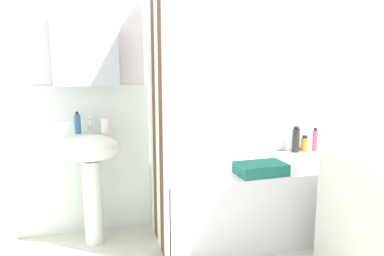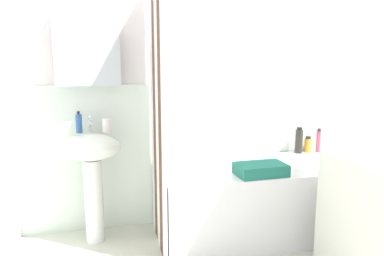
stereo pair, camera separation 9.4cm
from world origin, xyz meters
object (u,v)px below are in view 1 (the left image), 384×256
object	(u,v)px
conditioner_bottle	(315,140)
shampoo_bottle	(305,144)
sink	(91,165)
lotion_bottle	(296,140)
soap_dispenser	(77,124)
toothbrush_cup	(106,126)
bathtub	(257,199)
towel_folded	(261,169)

from	to	relation	value
conditioner_bottle	shampoo_bottle	world-z (taller)	conditioner_bottle
sink	lotion_bottle	distance (m)	1.79
soap_dispenser	conditioner_bottle	distance (m)	2.07
toothbrush_cup	bathtub	size ratio (longest dim) A/B	0.07
conditioner_bottle	towel_folded	bearing A→B (deg)	-146.33
soap_dispenser	shampoo_bottle	size ratio (longest dim) A/B	1.15
conditioner_bottle	shampoo_bottle	bearing A→B (deg)	170.51
toothbrush_cup	shampoo_bottle	distance (m)	1.78
bathtub	lotion_bottle	distance (m)	0.70
lotion_bottle	soap_dispenser	bearing A→B (deg)	-178.13
bathtub	conditioner_bottle	world-z (taller)	conditioner_bottle
conditioner_bottle	towel_folded	distance (m)	0.93
bathtub	towel_folded	bearing A→B (deg)	-111.46
conditioner_bottle	towel_folded	world-z (taller)	conditioner_bottle
bathtub	conditioner_bottle	distance (m)	0.84
shampoo_bottle	sink	bearing A→B (deg)	-175.86
sink	bathtub	bearing A→B (deg)	-7.48
towel_folded	shampoo_bottle	bearing A→B (deg)	37.98
sink	bathtub	world-z (taller)	sink
bathtub	lotion_bottle	size ratio (longest dim) A/B	6.75
shampoo_bottle	lotion_bottle	size ratio (longest dim) A/B	0.63
soap_dispenser	toothbrush_cup	world-z (taller)	soap_dispenser
bathtub	towel_folded	size ratio (longest dim) A/B	4.38
sink	conditioner_bottle	size ratio (longest dim) A/B	3.96
sink	soap_dispenser	world-z (taller)	soap_dispenser
soap_dispenser	lotion_bottle	size ratio (longest dim) A/B	0.72
towel_folded	lotion_bottle	bearing A→B (deg)	41.84
soap_dispenser	bathtub	world-z (taller)	soap_dispenser
bathtub	sink	bearing A→B (deg)	172.52
conditioner_bottle	shampoo_bottle	distance (m)	0.10
sink	lotion_bottle	bearing A→B (deg)	4.13
sink	soap_dispenser	distance (m)	0.32
sink	lotion_bottle	world-z (taller)	sink
conditioner_bottle	lotion_bottle	bearing A→B (deg)	177.36
sink	towel_folded	size ratio (longest dim) A/B	2.37
conditioner_bottle	towel_folded	xyz separation A→B (m)	(-0.78, -0.52, -0.06)
soap_dispenser	bathtub	size ratio (longest dim) A/B	0.11
toothbrush_cup	lotion_bottle	bearing A→B (deg)	2.38
shampoo_bottle	bathtub	bearing A→B (deg)	-152.85
sink	shampoo_bottle	bearing A→B (deg)	4.14
conditioner_bottle	shampoo_bottle	size ratio (longest dim) A/B	1.47
bathtub	shampoo_bottle	bearing A→B (deg)	27.15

